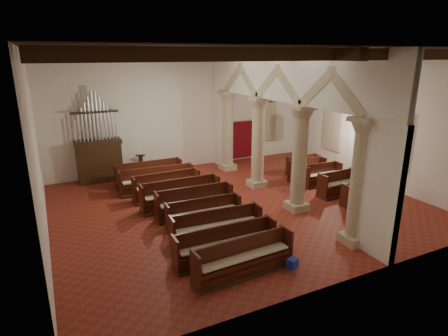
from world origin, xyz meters
The scene contains 34 objects.
floor centered at (0.00, 0.00, 0.00)m, with size 14.00×14.00×0.00m, color maroon.
ceiling centered at (0.00, 0.00, 6.00)m, with size 14.00×14.00×0.00m, color black.
wall_back centered at (0.00, 6.00, 3.00)m, with size 14.00×0.02×6.00m, color white.
wall_front centered at (0.00, -6.00, 3.00)m, with size 14.00×0.02×6.00m, color white.
wall_left centered at (-7.00, 0.00, 3.00)m, with size 0.02×12.00×6.00m, color white.
wall_right centered at (7.00, 0.00, 3.00)m, with size 0.02×12.00×6.00m, color white.
ceiling_beams centered at (0.00, 0.00, 5.82)m, with size 13.80×11.80×0.30m, color #362211, non-canonical shape.
arcade centered at (1.80, 0.00, 3.56)m, with size 0.90×11.90×6.00m.
window_right_a centered at (6.98, -1.50, 2.20)m, with size 0.03×1.00×2.20m, color #398061.
window_right_b centered at (6.98, 2.50, 2.20)m, with size 0.03×1.00×2.20m, color #398061.
window_back centered at (5.00, 5.98, 2.20)m, with size 1.00×0.03×2.20m, color #398061.
pipe_organ centered at (-4.50, 5.50, 1.37)m, with size 2.10×0.85×4.40m.
lectern centered at (-2.54, 5.49, 0.47)m, with size 0.54×0.57×1.13m.
dossal_curtain centered at (3.50, 5.92, 1.17)m, with size 1.80×0.07×2.17m.
processional_banner centered at (5.67, 3.75, 0.83)m, with size 0.61×0.77×2.64m.
hymnal_box_a centered at (-0.94, -4.98, 0.24)m, with size 0.28×0.23×0.28m, color navy.
hymnal_box_b centered at (-1.62, -3.33, 0.24)m, with size 0.29×0.23×0.29m, color navy.
hymnal_box_c centered at (-1.44, -0.59, 0.27)m, with size 0.34×0.27×0.34m, color navy.
tube_heater_a centered at (-1.53, -3.75, 0.16)m, with size 0.11×0.11×1.15m, color silver.
tube_heater_b centered at (-2.18, -3.50, 0.16)m, with size 0.09×0.09×0.90m, color white.
nave_pew_0 centered at (-2.22, -4.50, 0.34)m, with size 2.99×0.84×1.02m.
nave_pew_1 centered at (-2.32, -3.57, 0.34)m, with size 3.16×0.71×1.02m.
nave_pew_2 centered at (-2.07, -2.41, 0.34)m, with size 3.05×0.87×1.02m.
nave_pew_3 centered at (-1.98, -1.14, 0.32)m, with size 2.72×0.77×0.96m.
nave_pew_4 centered at (-1.98, -0.26, 0.36)m, with size 2.93×0.84×1.10m.
nave_pew_5 centered at (-2.17, 0.72, 0.38)m, with size 3.16×0.77×1.14m.
nave_pew_6 centered at (-2.35, 1.94, 0.36)m, with size 2.84×0.80×1.10m.
nave_pew_7 centered at (-2.49, 2.89, 0.36)m, with size 3.29×0.91×1.09m.
nave_pew_8 centered at (-2.57, 3.94, 0.36)m, with size 3.06×0.77×1.10m.
aisle_pew_0 centered at (4.51, -2.21, 0.32)m, with size 1.84×0.66×0.95m.
aisle_pew_1 centered at (4.35, -0.99, 0.35)m, with size 1.93×0.79×1.05m.
aisle_pew_2 centered at (4.58, 0.33, 0.34)m, with size 1.89×0.78×1.02m.
aisle_pew_3 centered at (4.38, 1.15, 0.36)m, with size 1.90×0.80×1.06m.
aisle_pew_4 centered at (4.82, 2.05, 0.32)m, with size 1.73×0.75×0.96m.
Camera 1 is at (-6.71, -12.40, 5.81)m, focal length 30.00 mm.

